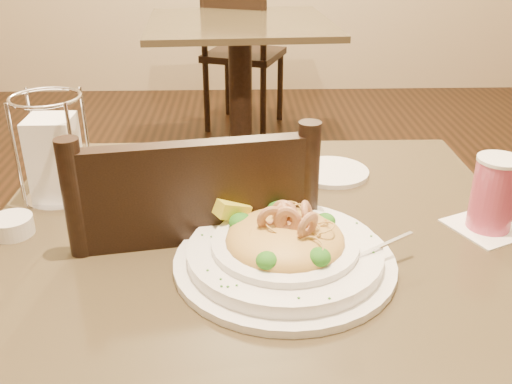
{
  "coord_description": "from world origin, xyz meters",
  "views": [
    {
      "loc": [
        -0.02,
        -0.79,
        1.22
      ],
      "look_at": [
        0.0,
        0.02,
        0.82
      ],
      "focal_mm": 40.0,
      "sensor_mm": 36.0,
      "label": 1
    }
  ],
  "objects_px": {
    "pasta_bowl": "(285,248)",
    "bread_basket": "(253,189)",
    "dining_chair_far": "(241,48)",
    "main_table": "(256,355)",
    "side_plate": "(332,172)",
    "drink_glass": "(494,194)",
    "dining_chair_near": "(197,312)",
    "butter_ramekin": "(12,226)",
    "background_table": "(240,68)",
    "napkin_caddy": "(55,156)"
  },
  "relations": [
    {
      "from": "pasta_bowl",
      "to": "bread_basket",
      "type": "relative_size",
      "value": 1.6
    },
    {
      "from": "dining_chair_far",
      "to": "bread_basket",
      "type": "relative_size",
      "value": 4.11
    },
    {
      "from": "main_table",
      "to": "side_plate",
      "type": "bearing_deg",
      "value": 58.4
    },
    {
      "from": "drink_glass",
      "to": "side_plate",
      "type": "xyz_separation_m",
      "value": [
        -0.23,
        0.23,
        -0.06
      ]
    },
    {
      "from": "dining_chair_near",
      "to": "butter_ramekin",
      "type": "distance_m",
      "value": 0.4
    },
    {
      "from": "bread_basket",
      "to": "drink_glass",
      "type": "bearing_deg",
      "value": -17.29
    },
    {
      "from": "dining_chair_far",
      "to": "background_table",
      "type": "bearing_deg",
      "value": 109.04
    },
    {
      "from": "drink_glass",
      "to": "butter_ramekin",
      "type": "bearing_deg",
      "value": 179.63
    },
    {
      "from": "drink_glass",
      "to": "napkin_caddy",
      "type": "bearing_deg",
      "value": 169.67
    },
    {
      "from": "dining_chair_far",
      "to": "side_plate",
      "type": "bearing_deg",
      "value": 114.09
    },
    {
      "from": "dining_chair_near",
      "to": "dining_chair_far",
      "type": "bearing_deg",
      "value": -102.2
    },
    {
      "from": "dining_chair_far",
      "to": "pasta_bowl",
      "type": "relative_size",
      "value": 2.58
    },
    {
      "from": "napkin_caddy",
      "to": "drink_glass",
      "type": "bearing_deg",
      "value": -10.33
    },
    {
      "from": "dining_chair_near",
      "to": "napkin_caddy",
      "type": "bearing_deg",
      "value": -17.62
    },
    {
      "from": "dining_chair_near",
      "to": "butter_ramekin",
      "type": "height_order",
      "value": "dining_chair_near"
    },
    {
      "from": "main_table",
      "to": "dining_chair_far",
      "type": "distance_m",
      "value": 2.63
    },
    {
      "from": "background_table",
      "to": "main_table",
      "type": "bearing_deg",
      "value": -89.56
    },
    {
      "from": "background_table",
      "to": "dining_chair_near",
      "type": "bearing_deg",
      "value": -92.87
    },
    {
      "from": "side_plate",
      "to": "pasta_bowl",
      "type": "bearing_deg",
      "value": -110.2
    },
    {
      "from": "butter_ramekin",
      "to": "bread_basket",
      "type": "bearing_deg",
      "value": 16.24
    },
    {
      "from": "dining_chair_near",
      "to": "side_plate",
      "type": "xyz_separation_m",
      "value": [
        0.28,
        0.13,
        0.25
      ]
    },
    {
      "from": "dining_chair_far",
      "to": "bread_basket",
      "type": "height_order",
      "value": "dining_chair_far"
    },
    {
      "from": "dining_chair_far",
      "to": "drink_glass",
      "type": "relative_size",
      "value": 6.25
    },
    {
      "from": "drink_glass",
      "to": "pasta_bowl",
      "type": "bearing_deg",
      "value": -163.68
    },
    {
      "from": "background_table",
      "to": "side_plate",
      "type": "distance_m",
      "value": 1.88
    },
    {
      "from": "bread_basket",
      "to": "napkin_caddy",
      "type": "bearing_deg",
      "value": 177.65
    },
    {
      "from": "drink_glass",
      "to": "side_plate",
      "type": "height_order",
      "value": "drink_glass"
    },
    {
      "from": "dining_chair_far",
      "to": "bread_basket",
      "type": "bearing_deg",
      "value": 110.18
    },
    {
      "from": "dining_chair_far",
      "to": "dining_chair_near",
      "type": "bearing_deg",
      "value": 107.54
    },
    {
      "from": "main_table",
      "to": "dining_chair_far",
      "type": "bearing_deg",
      "value": 90.17
    },
    {
      "from": "dining_chair_far",
      "to": "butter_ramekin",
      "type": "relative_size",
      "value": 13.47
    },
    {
      "from": "bread_basket",
      "to": "side_plate",
      "type": "height_order",
      "value": "bread_basket"
    },
    {
      "from": "main_table",
      "to": "butter_ramekin",
      "type": "distance_m",
      "value": 0.47
    },
    {
      "from": "main_table",
      "to": "napkin_caddy",
      "type": "relative_size",
      "value": 4.55
    },
    {
      "from": "dining_chair_far",
      "to": "drink_glass",
      "type": "distance_m",
      "value": 2.65
    },
    {
      "from": "background_table",
      "to": "pasta_bowl",
      "type": "relative_size",
      "value": 2.65
    },
    {
      "from": "dining_chair_near",
      "to": "drink_glass",
      "type": "height_order",
      "value": "dining_chair_near"
    },
    {
      "from": "dining_chair_far",
      "to": "drink_glass",
      "type": "xyz_separation_m",
      "value": [
        0.4,
        -2.6,
        0.31
      ]
    },
    {
      "from": "side_plate",
      "to": "butter_ramekin",
      "type": "xyz_separation_m",
      "value": [
        -0.56,
        -0.22,
        0.01
      ]
    },
    {
      "from": "dining_chair_far",
      "to": "napkin_caddy",
      "type": "height_order",
      "value": "napkin_caddy"
    },
    {
      "from": "background_table",
      "to": "bread_basket",
      "type": "relative_size",
      "value": 4.23
    },
    {
      "from": "bread_basket",
      "to": "side_plate",
      "type": "bearing_deg",
      "value": 33.36
    },
    {
      "from": "pasta_bowl",
      "to": "side_plate",
      "type": "relative_size",
      "value": 2.43
    },
    {
      "from": "main_table",
      "to": "side_plate",
      "type": "relative_size",
      "value": 6.04
    },
    {
      "from": "drink_glass",
      "to": "napkin_caddy",
      "type": "relative_size",
      "value": 0.75
    },
    {
      "from": "napkin_caddy",
      "to": "bread_basket",
      "type": "bearing_deg",
      "value": -2.35
    },
    {
      "from": "main_table",
      "to": "background_table",
      "type": "distance_m",
      "value": 2.12
    },
    {
      "from": "main_table",
      "to": "background_table",
      "type": "relative_size",
      "value": 0.94
    },
    {
      "from": "main_table",
      "to": "bread_basket",
      "type": "relative_size",
      "value": 3.98
    },
    {
      "from": "dining_chair_far",
      "to": "butter_ramekin",
      "type": "xyz_separation_m",
      "value": [
        -0.39,
        -2.59,
        0.26
      ]
    }
  ]
}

